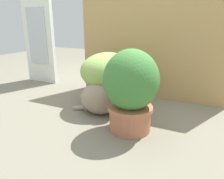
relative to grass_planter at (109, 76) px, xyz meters
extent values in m
plane|color=#716C5C|center=(0.06, -0.15, -0.23)|extent=(6.00, 6.00, 0.00)
cube|color=tan|center=(0.20, 0.33, 0.21)|extent=(1.19, 0.03, 0.88)
cube|color=white|center=(-0.92, 0.32, 0.19)|extent=(0.35, 0.04, 0.84)
cube|color=silver|center=(-0.92, 0.29, 0.23)|extent=(0.22, 0.01, 0.54)
cylinder|color=#B45F46|center=(0.00, 0.00, -0.15)|extent=(0.24, 0.24, 0.15)
cylinder|color=#B55C4C|center=(0.00, 0.00, -0.09)|extent=(0.25, 0.25, 0.02)
ellipsoid|color=#8EB257|center=(0.00, 0.00, 0.03)|extent=(0.40, 0.40, 0.26)
cylinder|color=#B1684A|center=(0.27, -0.28, -0.16)|extent=(0.23, 0.23, 0.15)
cylinder|color=#AF6949|center=(0.27, -0.28, -0.10)|extent=(0.25, 0.25, 0.02)
ellipsoid|color=#3E7A36|center=(0.27, -0.28, 0.07)|extent=(0.30, 0.30, 0.34)
ellipsoid|color=gray|center=(0.01, -0.16, -0.12)|extent=(0.30, 0.24, 0.22)
ellipsoid|color=beige|center=(0.11, -0.13, -0.13)|extent=(0.10, 0.12, 0.11)
sphere|color=gray|center=(0.12, -0.13, 0.00)|extent=(0.14, 0.14, 0.11)
cone|color=gray|center=(0.11, -0.10, 0.06)|extent=(0.04, 0.04, 0.04)
cone|color=gray|center=(0.13, -0.16, 0.06)|extent=(0.04, 0.04, 0.04)
cylinder|color=gray|center=(-0.11, -0.15, -0.21)|extent=(0.19, 0.09, 0.07)
cylinder|color=silver|center=(0.01, -0.11, -0.18)|extent=(0.04, 0.04, 0.09)
cone|color=red|center=(0.01, -0.11, -0.11)|extent=(0.11, 0.11, 0.05)
cylinder|color=silver|center=(-0.11, -0.14, -0.18)|extent=(0.03, 0.03, 0.10)
cone|color=pink|center=(-0.11, -0.14, -0.11)|extent=(0.06, 0.06, 0.03)
camera|label=1|loc=(0.65, -1.32, 0.37)|focal=33.91mm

